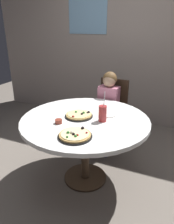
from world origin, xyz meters
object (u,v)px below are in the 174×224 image
at_px(pizza_cheese, 75,135).
at_px(soda_cup, 103,113).
at_px(diner_child, 106,117).
at_px(pizza_veggie, 79,115).
at_px(chair_wooden, 111,109).
at_px(dining_table, 85,126).
at_px(plate_small, 108,114).
at_px(sauce_bowl, 59,121).

xyz_separation_m(pizza_cheese, soda_cup, (0.10, 0.40, 0.06)).
xyz_separation_m(diner_child, soda_cup, (0.19, -0.70, 0.35)).
bearing_deg(pizza_veggie, chair_wooden, 84.63).
height_order(dining_table, plate_small, plate_small).
relative_size(chair_wooden, pizza_cheese, 3.21).
bearing_deg(chair_wooden, pizza_cheese, -86.57).
bearing_deg(plate_small, pizza_veggie, -147.30).
xyz_separation_m(chair_wooden, sauce_bowl, (-0.19, -1.10, 0.24)).
bearing_deg(dining_table, chair_wooden, 89.56).
bearing_deg(soda_cup, pizza_veggie, 178.54).
bearing_deg(diner_child, sauce_bowl, -101.15).
bearing_deg(soda_cup, dining_table, -178.32).
xyz_separation_m(chair_wooden, diner_child, (-0.01, -0.18, -0.05)).
bearing_deg(plate_small, sauce_bowl, -133.30).
height_order(dining_table, diner_child, diner_child).
bearing_deg(chair_wooden, diner_child, -93.88).
relative_size(pizza_cheese, soda_cup, 0.96).
relative_size(chair_wooden, sauce_bowl, 13.57).
xyz_separation_m(pizza_veggie, soda_cup, (0.26, -0.01, 0.06)).
relative_size(pizza_veggie, sauce_bowl, 4.15).
relative_size(diner_child, soda_cup, 3.51).
xyz_separation_m(dining_table, pizza_cheese, (0.08, -0.39, 0.10)).
xyz_separation_m(chair_wooden, soda_cup, (0.18, -0.88, 0.30)).
height_order(pizza_veggie, plate_small, pizza_veggie).
bearing_deg(pizza_veggie, sauce_bowl, -116.14).
bearing_deg(sauce_bowl, soda_cup, 30.48).
distance_m(chair_wooden, pizza_cheese, 1.30).
xyz_separation_m(diner_child, pizza_veggie, (-0.07, -0.69, 0.28)).
height_order(pizza_veggie, pizza_cheese, pizza_cheese).
height_order(chair_wooden, soda_cup, soda_cup).
distance_m(dining_table, diner_child, 0.72).
xyz_separation_m(sauce_bowl, plate_small, (0.37, 0.39, -0.02)).
xyz_separation_m(dining_table, sauce_bowl, (-0.19, -0.21, 0.11)).
relative_size(diner_child, plate_small, 6.01).
distance_m(diner_child, plate_small, 0.62).
bearing_deg(diner_child, chair_wooden, 86.12).
distance_m(soda_cup, sauce_bowl, 0.44).
distance_m(diner_child, sauce_bowl, 0.97).
height_order(chair_wooden, diner_child, diner_child).
distance_m(chair_wooden, sauce_bowl, 1.14).
height_order(dining_table, chair_wooden, chair_wooden).
distance_m(chair_wooden, plate_small, 0.76).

